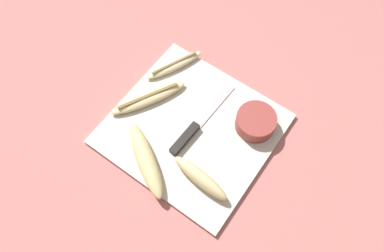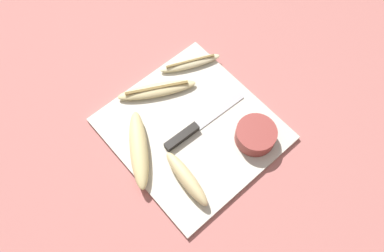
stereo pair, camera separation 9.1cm
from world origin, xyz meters
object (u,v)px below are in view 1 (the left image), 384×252
(knife, at_px, (192,131))
(banana_spotted_left, at_px, (146,160))
(prep_bowl, at_px, (256,122))
(banana_cream_curved, at_px, (174,65))
(banana_ripe_center, at_px, (149,97))
(banana_mellow_near, at_px, (200,178))

(knife, relative_size, banana_spotted_left, 1.26)
(banana_spotted_left, xyz_separation_m, prep_bowl, (0.16, 0.23, 0.00))
(banana_cream_curved, relative_size, prep_bowl, 1.68)
(banana_ripe_center, distance_m, banana_mellow_near, 0.25)
(banana_spotted_left, xyz_separation_m, banana_cream_curved, (-0.11, 0.26, -0.01))
(banana_cream_curved, height_order, banana_mellow_near, banana_mellow_near)
(knife, bearing_deg, banana_ripe_center, 176.51)
(banana_spotted_left, bearing_deg, banana_mellow_near, 15.98)
(banana_spotted_left, distance_m, banana_ripe_center, 0.17)
(banana_cream_curved, bearing_deg, knife, -41.10)
(knife, height_order, banana_cream_curved, banana_cream_curved)
(knife, bearing_deg, banana_cream_curved, 141.28)
(banana_mellow_near, relative_size, prep_bowl, 1.60)
(banana_spotted_left, distance_m, banana_cream_curved, 0.28)
(knife, distance_m, banana_cream_curved, 0.20)
(banana_ripe_center, bearing_deg, banana_mellow_near, -24.19)
(banana_cream_curved, xyz_separation_m, banana_ripe_center, (0.01, -0.12, 0.00))
(banana_spotted_left, relative_size, prep_bowl, 1.96)
(banana_ripe_center, xyz_separation_m, banana_mellow_near, (0.23, -0.10, 0.01))
(prep_bowl, bearing_deg, banana_spotted_left, -124.04)
(banana_cream_curved, relative_size, banana_ripe_center, 0.83)
(banana_mellow_near, bearing_deg, prep_bowl, 81.93)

